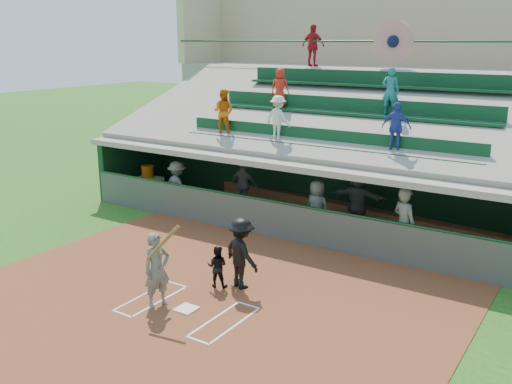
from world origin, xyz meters
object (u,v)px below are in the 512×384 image
Objects in this scene: white_table at (150,187)px; water_cooler at (148,171)px; home_plate at (186,309)px; batter_at_plate at (157,269)px; catcher at (217,266)px.

white_table is 1.89× the size of water_cooler.
white_table is at bearing 137.53° from home_plate.
home_plate is 0.96× the size of water_cooler.
water_cooler is at bearing 134.48° from batter_at_plate.
home_plate is 0.51× the size of white_table.
batter_at_plate reaches higher than home_plate.
home_plate is 0.22× the size of batter_at_plate.
catcher is 8.43m from white_table.
water_cooler reaches higher than white_table.
water_cooler is (-6.97, 6.27, 0.97)m from home_plate.
white_table is (-6.28, 6.51, -0.46)m from batter_at_plate.
batter_at_plate reaches higher than water_cooler.
catcher is at bearing 96.43° from home_plate.
batter_at_plate is at bearing 49.51° from catcher.
batter_at_plate is 2.31× the size of white_table.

